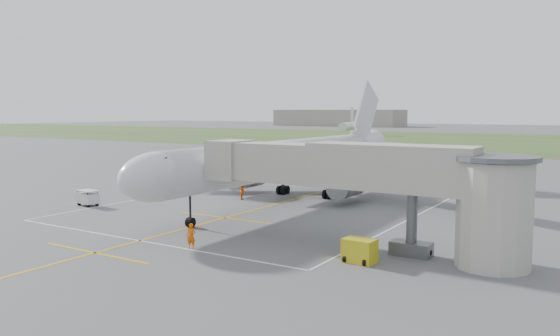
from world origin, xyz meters
The scene contains 10 objects.
ground centered at (0.00, 0.00, 0.00)m, with size 700.00×700.00×0.00m, color #505153.
grass_strip centered at (0.00, 130.00, 0.01)m, with size 700.00×120.00×0.02m, color #344A20.
apron_markings centered at (0.00, -5.82, 0.01)m, with size 28.20×60.00×0.01m.
airliner centered at (0.00, 0.75, 4.39)m, with size 38.93×46.75×13.52m.
jet_bridge centered at (15.72, -13.50, 4.74)m, with size 23.40×5.00×7.20m.
gpu_unit centered at (15.79, -16.78, 0.73)m, with size 2.07×1.54×1.48m.
baggage_cart centered at (-15.36, -12.23, 0.79)m, with size 2.39×1.63×1.55m.
ramp_worker_nose centered at (4.72, -19.81, 0.88)m, with size 0.64×0.42×1.77m, color #EF5907.
ramp_worker_wing centered at (-4.54, -0.93, 0.88)m, with size 0.85×0.66×1.76m, color #D74906.
distant_hangars centered at (-16.15, 265.19, 5.17)m, with size 345.00×49.00×12.00m.
Camera 1 is at (29.14, -47.49, 9.39)m, focal length 35.00 mm.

